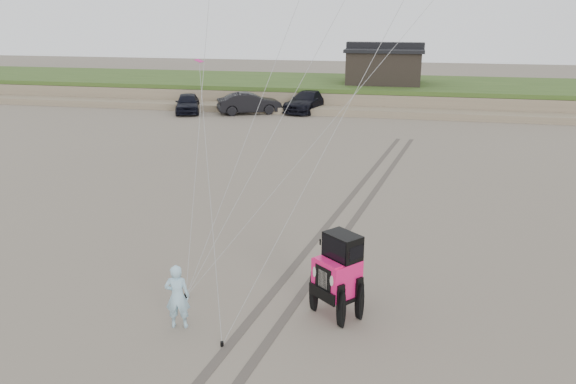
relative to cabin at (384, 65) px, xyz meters
name	(u,v)px	position (x,y,z in m)	size (l,w,h in m)	color
ground	(227,324)	(-2.00, -37.00, -3.24)	(160.00, 160.00, 0.00)	#6B6054
dune_ridge	(360,92)	(-2.00, 0.50, -2.42)	(160.00, 14.25, 1.73)	#7A6B54
cabin	(384,65)	(0.00, 0.00, 0.00)	(6.40, 5.40, 3.35)	black
truck_a	(188,103)	(-14.55, -7.91, -2.49)	(1.76, 4.39, 1.49)	black
truck_b	(249,103)	(-9.75, -7.36, -2.44)	(1.69, 4.86, 1.60)	black
truck_c	(308,101)	(-5.52, -5.36, -2.44)	(2.25, 5.53, 1.60)	black
jeep	(337,284)	(0.61, -35.96, -2.36)	(2.04, 4.72, 1.76)	#FF186D
man	(177,296)	(-3.12, -37.34, -2.40)	(0.61, 0.40, 1.67)	#84C2CC
stake_main	(186,296)	(-3.52, -35.91, -3.18)	(0.08, 0.08, 0.12)	black
stake_aux	(222,344)	(-1.81, -37.94, -3.18)	(0.08, 0.08, 0.12)	black
tire_tracks	(343,220)	(0.00, -29.00, -3.23)	(5.22, 29.74, 0.01)	#4C443D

